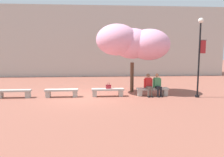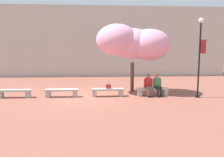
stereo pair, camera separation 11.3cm
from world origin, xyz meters
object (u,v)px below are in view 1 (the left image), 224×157
Objects in this scene: stone_bench_near_west at (62,92)px; stone_bench_center at (108,91)px; person_seated_left at (148,84)px; person_seated_right at (157,84)px; lamp_post_with_banner at (200,51)px; stone_bench_west_end at (14,92)px; stone_bench_near_east at (152,90)px; handbag at (108,86)px; cherry_tree_main at (133,43)px.

stone_bench_near_west is 1.00× the size of stone_bench_center.
person_seated_left is 0.52m from person_seated_right.
lamp_post_with_banner reaches higher than person_seated_left.
stone_bench_near_east is (7.77, 0.00, 0.00)m from stone_bench_west_end.
stone_bench_near_east is at bearing 0.00° from stone_bench_near_west.
lamp_post_with_banner is at bearing -11.63° from person_seated_left.
handbag reaches higher than stone_bench_west_end.
cherry_tree_main is at bearing 15.15° from stone_bench_near_west.
stone_bench_near_east is (5.18, 0.00, 0.00)m from stone_bench_near_west.
stone_bench_center is 2.37m from person_seated_left.
handbag reaches higher than stone_bench_center.
stone_bench_center is 0.42× the size of lamp_post_with_banner.
person_seated_right is at bearing -1.06° from stone_bench_center.
stone_bench_near_east is 0.42× the size of lamp_post_with_banner.
cherry_tree_main is (6.80, 1.14, 2.76)m from stone_bench_west_end.
cherry_tree_main is (-0.97, 1.14, 2.76)m from stone_bench_near_east.
handbag is at bearing 178.84° from person_seated_right.
stone_bench_near_east is 1.42× the size of person_seated_right.
cherry_tree_main is 3.83m from lamp_post_with_banner.
handbag is (0.04, 0.00, 0.27)m from stone_bench_center.
stone_bench_west_end is 0.42× the size of lamp_post_with_banner.
person_seated_left is at bearing -0.41° from stone_bench_west_end.
person_seated_left is 2.75m from cherry_tree_main.
person_seated_right is (0.52, 0.00, 0.00)m from person_seated_left.
lamp_post_with_banner is (10.18, -0.60, 2.29)m from stone_bench_west_end.
person_seated_right reaches higher than stone_bench_center.
stone_bench_west_end is 5.42× the size of handbag.
stone_bench_near_west is at bearing 179.44° from person_seated_right.
stone_bench_center is at bearing 180.00° from stone_bench_near_east.
stone_bench_near_west is at bearing 180.00° from stone_bench_near_east.
stone_bench_near_east is 1.42× the size of person_seated_left.
person_seated_left is (7.52, -0.05, 0.39)m from stone_bench_west_end.
stone_bench_near_west is at bearing 179.38° from person_seated_left.
lamp_post_with_banner reaches higher than handbag.
stone_bench_near_west is at bearing -179.91° from handbag.
stone_bench_west_end is at bearing 176.62° from lamp_post_with_banner.
cherry_tree_main is (1.58, 1.14, 2.49)m from handbag.
stone_bench_near_west is at bearing 175.47° from lamp_post_with_banner.
person_seated_left is 0.30× the size of lamp_post_with_banner.
stone_bench_west_end is 1.42× the size of person_seated_left.
person_seated_left reaches higher than stone_bench_near_west.
cherry_tree_main is at bearing 130.37° from stone_bench_near_east.
stone_bench_near_east is 0.48m from person_seated_right.
stone_bench_center is 1.00× the size of stone_bench_near_east.
stone_bench_near_west is 7.95m from lamp_post_with_banner.
stone_bench_near_west is 5.17m from cherry_tree_main.
lamp_post_with_banner is (2.41, -0.60, 2.29)m from stone_bench_near_east.
cherry_tree_main is at bearing 136.06° from person_seated_right.
stone_bench_near_east is 2.56m from handbag.
handbag is (-2.55, 0.00, 0.27)m from stone_bench_near_east.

